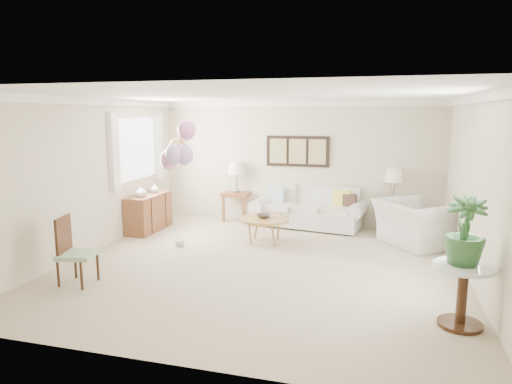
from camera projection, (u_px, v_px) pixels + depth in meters
ground_plane at (262, 265)px, 7.11m from camera, size 6.00×6.00×0.00m
room_shell at (257, 161)px, 6.95m from camera, size 6.04×6.04×2.60m
wall_art_triptych at (298, 151)px, 9.66m from camera, size 1.35×0.06×0.65m
sofa at (310, 211)px, 9.52m from camera, size 2.42×1.17×0.85m
end_table_left at (237, 197)px, 10.05m from camera, size 0.58×0.53×0.64m
end_table_right at (393, 206)px, 9.23m from camera, size 0.54×0.49×0.59m
lamp_left at (236, 169)px, 9.95m from camera, size 0.38×0.38×0.67m
lamp_right at (394, 176)px, 9.13m from camera, size 0.38×0.38×0.67m
coffee_table at (265, 220)px, 8.31m from camera, size 0.91×0.91×0.46m
decor_bowl at (263, 216)px, 8.31m from camera, size 0.34×0.34×0.06m
armchair at (415, 224)px, 8.13m from camera, size 1.60×1.63×0.80m
side_table at (463, 280)px, 4.98m from camera, size 0.65×0.65×0.71m
potted_plant at (465, 230)px, 4.90m from camera, size 0.45×0.45×0.76m
accent_chair at (73, 249)px, 6.28m from camera, size 0.55×0.55×0.94m
credenza at (149, 212)px, 9.20m from camera, size 0.46×1.20×0.74m
vase_white at (141, 192)px, 8.82m from camera, size 0.27×0.27×0.21m
vase_sage at (155, 188)px, 9.35m from camera, size 0.18×0.18×0.18m
balloon_cluster at (178, 150)px, 7.83m from camera, size 0.60×0.55×2.24m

